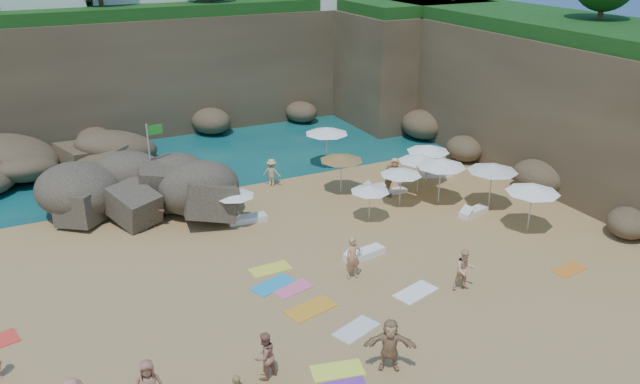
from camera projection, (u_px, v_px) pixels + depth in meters
name	position (u px, v px, depth m)	size (l,w,h in m)	color
ground	(309.00, 267.00, 26.88)	(120.00, 120.00, 0.00)	tan
seawater	(155.00, 106.00, 51.72)	(120.00, 120.00, 0.00)	#0C4751
cliff_back	(191.00, 67.00, 46.85)	(44.00, 8.00, 8.00)	brown
cliff_right	(524.00, 91.00, 39.71)	(8.00, 30.00, 8.00)	brown
cliff_corner	(396.00, 61.00, 48.83)	(10.00, 12.00, 8.00)	brown
rock_promontory	(16.00, 184.00, 35.64)	(12.00, 7.00, 2.00)	brown
rock_outcrop	(138.00, 217.00, 31.53)	(6.97, 5.22, 2.79)	brown
flag_pole	(152.00, 153.00, 32.31)	(0.84, 0.18, 4.33)	silver
parasol_0	(234.00, 193.00, 30.03)	(1.98, 1.98, 1.87)	silver
parasol_1	(327.00, 131.00, 37.56)	(2.63, 2.63, 2.49)	silver
parasol_2	(401.00, 172.00, 32.21)	(2.18, 2.18, 2.06)	silver
parasol_3	(428.00, 148.00, 35.04)	(2.42, 2.42, 2.29)	silver
parasol_4	(419.00, 158.00, 33.86)	(2.30, 2.30, 2.18)	silver
parasol_6	(341.00, 157.00, 33.74)	(2.39, 2.39, 2.26)	silver
parasol_7	(370.00, 189.00, 30.58)	(1.96, 1.96, 1.85)	silver
parasol_8	(493.00, 168.00, 31.77)	(2.58, 2.58, 2.44)	silver
parasol_9	(441.00, 163.00, 32.38)	(2.61, 2.61, 2.46)	silver
parasol_11	(533.00, 189.00, 29.27)	(2.54, 2.54, 2.40)	silver
lounger_0	(247.00, 219.00, 31.01)	(1.91, 0.64, 0.30)	white
lounger_1	(393.00, 191.00, 34.40)	(1.53, 0.51, 0.24)	white
lounger_2	(375.00, 187.00, 34.94)	(1.56, 0.52, 0.24)	silver
lounger_3	(474.00, 212.00, 31.84)	(1.73, 0.58, 0.27)	white
lounger_4	(437.00, 174.00, 36.79)	(1.79, 0.60, 0.28)	white
lounger_5	(364.00, 254.00, 27.65)	(1.93, 0.64, 0.30)	white
towel_2	(311.00, 309.00, 23.85)	(1.94, 0.97, 0.03)	orange
towel_4	(337.00, 370.00, 20.49)	(1.72, 0.86, 0.03)	#F1FF43
towel_5	(416.00, 292.00, 24.95)	(1.83, 0.91, 0.03)	white
towel_8	(273.00, 285.00, 25.46)	(1.80, 0.90, 0.03)	#2697CB
towel_9	(293.00, 289.00, 25.19)	(1.61, 0.81, 0.03)	#FF638C
towel_10	(569.00, 269.00, 26.63)	(1.54, 0.77, 0.03)	orange
towel_12	(270.00, 269.00, 26.67)	(1.73, 0.87, 0.03)	yellow
towel_13	(356.00, 329.00, 22.61)	(1.73, 0.87, 0.03)	silver
person_stand_1	(265.00, 356.00, 19.88)	(0.81, 0.63, 1.68)	#A56B52
person_stand_2	(272.00, 173.00, 35.16)	(1.04, 0.43, 1.60)	tan
person_stand_3	(388.00, 181.00, 33.68)	(1.06, 0.44, 1.81)	#97764B
person_stand_4	(394.00, 174.00, 34.55)	(0.92, 0.50, 1.87)	tan
person_stand_5	(149.00, 213.00, 30.09)	(1.46, 0.42, 1.58)	#AE7B57
person_lie_3	(389.00, 362.00, 20.52)	(1.71, 1.84, 0.49)	tan
person_lie_4	(353.00, 273.00, 25.95)	(0.66, 1.82, 0.43)	tan
person_lie_5	(463.00, 282.00, 25.05)	(0.85, 1.74, 0.66)	#E4AB82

